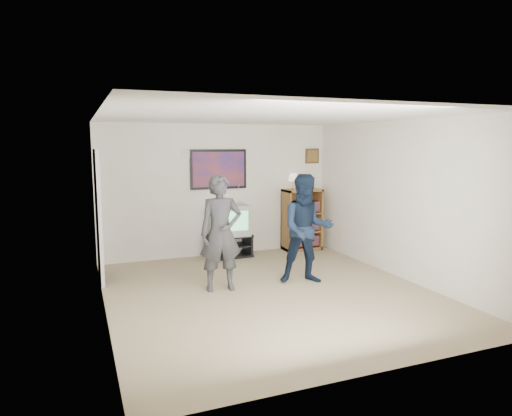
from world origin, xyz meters
TOP-DOWN VIEW (x-y plane):
  - room_shell at (0.00, 0.35)m, footprint 4.51×5.00m
  - media_stand at (0.11, 2.23)m, footprint 0.87×0.52m
  - crt_television at (0.13, 2.23)m, footprint 0.69×0.59m
  - bookshelf at (1.68, 2.28)m, footprint 0.75×0.43m
  - table_lamp at (1.49, 2.31)m, footprint 0.20×0.20m
  - person_tall at (-0.60, 0.41)m, footprint 0.65×0.46m
  - person_short at (0.73, 0.27)m, footprint 0.97×0.85m
  - controller_left at (-0.65, 0.64)m, footprint 0.04×0.12m
  - controller_right at (0.67, 0.54)m, footprint 0.07×0.12m
  - poster at (0.00, 2.48)m, footprint 1.10×0.03m
  - air_vent at (-0.55, 2.48)m, footprint 0.28×0.02m
  - small_picture at (2.00, 2.48)m, footprint 0.30×0.03m
  - doorway at (-2.23, 1.60)m, footprint 0.03×0.85m

SIDE VIEW (x-z plane):
  - media_stand at x=0.11m, z-range 0.00..0.42m
  - bookshelf at x=1.68m, z-range 0.00..1.23m
  - crt_television at x=0.13m, z-range 0.42..1.00m
  - person_short at x=0.73m, z-range 0.00..1.68m
  - person_tall at x=-0.60m, z-range 0.00..1.69m
  - controller_right at x=0.67m, z-range 0.98..1.01m
  - doorway at x=-2.23m, z-range 0.00..2.00m
  - controller_left at x=-0.65m, z-range 1.21..1.24m
  - room_shell at x=0.00m, z-range 0.00..2.50m
  - table_lamp at x=1.49m, z-range 1.23..1.55m
  - poster at x=0.00m, z-range 1.27..2.02m
  - small_picture at x=2.00m, z-range 1.73..2.03m
  - air_vent at x=-0.55m, z-range 1.88..2.02m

